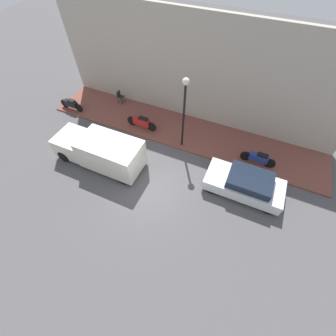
{
  "coord_description": "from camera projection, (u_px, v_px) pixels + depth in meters",
  "views": [
    {
      "loc": [
        -5.76,
        -3.72,
        10.15
      ],
      "look_at": [
        1.1,
        -0.66,
        0.6
      ],
      "focal_mm": 24.0,
      "sensor_mm": 36.0,
      "label": 1
    }
  ],
  "objects": [
    {
      "name": "motorcycle_blue",
      "position": [
        259.0,
        158.0,
        12.66
      ],
      "size": [
        0.3,
        1.96,
        0.82
      ],
      "color": "navy",
      "rests_on": "sidewalk"
    },
    {
      "name": "building_facade",
      "position": [
        195.0,
        72.0,
        13.29
      ],
      "size": [
        0.3,
        18.1,
        6.47
      ],
      "color": "#B2A899",
      "rests_on": "ground_plane"
    },
    {
      "name": "delivery_van",
      "position": [
        100.0,
        150.0,
        12.47
      ],
      "size": [
        1.88,
        5.14,
        1.86
      ],
      "color": "silver",
      "rests_on": "ground_plane"
    },
    {
      "name": "streetlamp",
      "position": [
        185.0,
        103.0,
        11.55
      ],
      "size": [
        0.37,
        0.37,
        4.43
      ],
      "color": "black",
      "rests_on": "sidewalk"
    },
    {
      "name": "ground_plane",
      "position": [
        149.0,
        185.0,
        12.17
      ],
      "size": [
        60.0,
        60.0,
        0.0
      ],
      "primitive_type": "plane",
      "color": "#514F51"
    },
    {
      "name": "sidewalk",
      "position": [
        181.0,
        130.0,
        14.81
      ],
      "size": [
        3.17,
        18.1,
        0.1
      ],
      "color": "brown",
      "rests_on": "ground_plane"
    },
    {
      "name": "cafe_chair",
      "position": [
        120.0,
        96.0,
        16.25
      ],
      "size": [
        0.4,
        0.4,
        0.86
      ],
      "color": "#262626",
      "rests_on": "sidewalk"
    },
    {
      "name": "motorcycle_red",
      "position": [
        142.0,
        122.0,
        14.53
      ],
      "size": [
        0.3,
        2.09,
        0.87
      ],
      "color": "#B21E1E",
      "rests_on": "sidewalk"
    },
    {
      "name": "motorcycle_black",
      "position": [
        71.0,
        104.0,
        15.8
      ],
      "size": [
        0.3,
        1.82,
        0.79
      ],
      "color": "black",
      "rests_on": "sidewalk"
    },
    {
      "name": "parked_car",
      "position": [
        245.0,
        184.0,
        11.49
      ],
      "size": [
        1.8,
        3.92,
        1.27
      ],
      "color": "silver",
      "rests_on": "ground_plane"
    }
  ]
}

